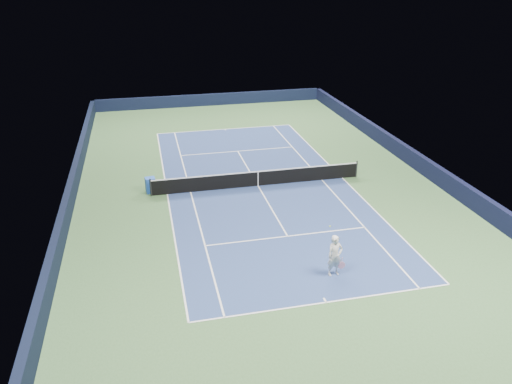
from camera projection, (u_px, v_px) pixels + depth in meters
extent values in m
plane|color=#385C32|center=(258.00, 186.00, 30.42)|extent=(40.00, 40.00, 0.00)
cube|color=black|center=(211.00, 100.00, 47.78)|extent=(22.00, 0.35, 1.10)
cube|color=black|center=(420.00, 163.00, 32.41)|extent=(0.35, 40.00, 1.10)
cube|color=black|center=(71.00, 194.00, 27.97)|extent=(0.35, 40.00, 1.10)
cube|color=navy|center=(258.00, 186.00, 30.42)|extent=(10.97, 23.77, 0.01)
cube|color=white|center=(225.00, 129.00, 40.96)|extent=(10.97, 0.08, 0.00)
cube|color=white|center=(326.00, 302.00, 19.87)|extent=(10.97, 0.08, 0.00)
cube|color=white|center=(342.00, 178.00, 31.54)|extent=(0.08, 23.77, 0.00)
cube|color=white|center=(167.00, 194.00, 29.29)|extent=(0.08, 23.77, 0.00)
cube|color=white|center=(322.00, 180.00, 31.26)|extent=(0.08, 23.77, 0.00)
cube|color=white|center=(191.00, 192.00, 29.57)|extent=(0.08, 23.77, 0.00)
cube|color=white|center=(238.00, 151.00, 36.09)|extent=(8.23, 0.08, 0.00)
cube|color=white|center=(288.00, 236.00, 24.74)|extent=(8.23, 0.08, 0.00)
cube|color=white|center=(258.00, 186.00, 30.41)|extent=(0.08, 12.80, 0.00)
cube|color=white|center=(225.00, 130.00, 40.82)|extent=(0.08, 0.30, 0.00)
cube|color=white|center=(325.00, 300.00, 20.01)|extent=(0.08, 0.30, 0.00)
cylinder|color=black|center=(151.00, 187.00, 28.88)|extent=(0.10, 0.10, 1.07)
cylinder|color=black|center=(356.00, 169.00, 31.51)|extent=(0.10, 0.10, 1.07)
cube|color=black|center=(258.00, 179.00, 30.23)|extent=(12.80, 0.03, 0.91)
cube|color=white|center=(258.00, 172.00, 30.03)|extent=(12.80, 0.04, 0.06)
cube|color=white|center=(258.00, 179.00, 30.23)|extent=(0.05, 0.04, 0.91)
cube|color=blue|center=(150.00, 185.00, 29.39)|extent=(0.62, 0.58, 0.92)
cube|color=white|center=(155.00, 185.00, 29.45)|extent=(0.08, 0.41, 0.41)
imported|color=silver|center=(335.00, 256.00, 21.29)|extent=(0.74, 0.54, 1.90)
cylinder|color=pink|center=(342.00, 260.00, 21.42)|extent=(0.03, 0.03, 0.31)
cylinder|color=black|center=(342.00, 265.00, 21.52)|extent=(0.31, 0.02, 0.31)
cylinder|color=pink|center=(342.00, 265.00, 21.52)|extent=(0.34, 0.03, 0.34)
sphere|color=#BDE12F|center=(330.00, 226.00, 21.83)|extent=(0.07, 0.07, 0.07)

